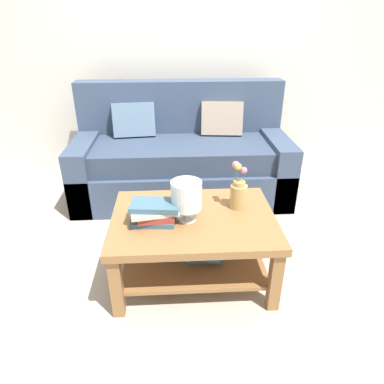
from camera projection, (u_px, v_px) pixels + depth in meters
ground_plane at (203, 247)px, 2.70m from camera, size 10.00×10.00×0.00m
back_wall at (191, 45)px, 3.55m from camera, size 6.40×0.12×2.70m
couch at (182, 158)px, 3.40m from camera, size 2.02×0.90×1.06m
coffee_table at (194, 235)px, 2.27m from camera, size 1.05×0.77×0.47m
book_stack_main at (154, 212)px, 2.12m from camera, size 0.32×0.23×0.13m
glass_hurricane_vase at (186, 196)px, 2.11m from camera, size 0.19×0.19×0.26m
flower_pitcher at (238, 192)px, 2.27m from camera, size 0.11×0.11×0.32m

